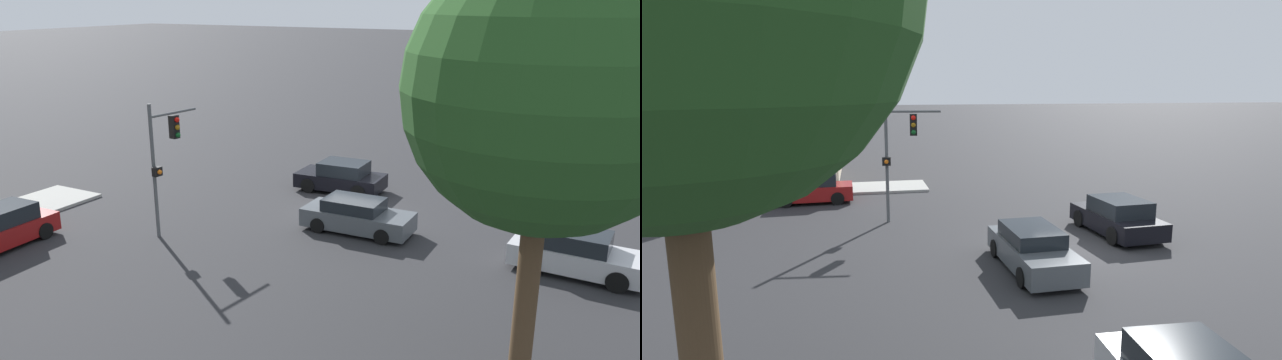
{
  "view_description": "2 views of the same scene",
  "coord_description": "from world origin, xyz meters",
  "views": [
    {
      "loc": [
        -11.18,
        23.44,
        9.0
      ],
      "look_at": [
        0.22,
        2.18,
        1.9
      ],
      "focal_mm": 35.0,
      "sensor_mm": 36.0,
      "label": 1
    },
    {
      "loc": [
        -15.86,
        7.44,
        5.71
      ],
      "look_at": [
        1.56,
        3.85,
        2.4
      ],
      "focal_mm": 28.0,
      "sensor_mm": 36.0,
      "label": 2
    }
  ],
  "objects": [
    {
      "name": "crossing_car_2",
      "position": [
        -1.44,
        2.18,
        0.64
      ],
      "size": [
        4.41,
        1.94,
        1.35
      ],
      "rotation": [
        0.0,
        0.0,
        3.16
      ],
      "color": "#4C5156",
      "rests_on": "ground_plane"
    },
    {
      "name": "parked_car_0",
      "position": [
        9.62,
        9.81,
        0.7
      ],
      "size": [
        1.95,
        3.98,
        1.52
      ],
      "rotation": [
        0.0,
        0.0,
        1.61
      ],
      "color": "maroon",
      "rests_on": "ground_plane"
    },
    {
      "name": "crossing_car_1",
      "position": [
        -9.63,
        2.28,
        0.71
      ],
      "size": [
        4.43,
        2.03,
        1.49
      ],
      "rotation": [
        0.0,
        0.0,
        3.09
      ],
      "color": "#B7B7BC",
      "rests_on": "ground_plane"
    },
    {
      "name": "crossing_car_0",
      "position": [
        1.5,
        -2.38,
        0.69
      ],
      "size": [
        4.26,
        2.23,
        1.46
      ],
      "rotation": [
        0.0,
        0.0,
        0.06
      ],
      "color": "black",
      "rests_on": "ground_plane"
    },
    {
      "name": "street_tree",
      "position": [
        -9.21,
        9.61,
        7.09
      ],
      "size": [
        6.26,
        6.26,
        10.24
      ],
      "color": "#4C3823",
      "rests_on": "ground_plane"
    },
    {
      "name": "traffic_signal",
      "position": [
        5.04,
        5.8,
        3.42
      ],
      "size": [
        0.49,
        2.49,
        5.22
      ],
      "rotation": [
        0.0,
        0.0,
        3.03
      ],
      "color": "#515456",
      "rests_on": "ground_plane"
    },
    {
      "name": "ground_plane",
      "position": [
        0.0,
        0.0,
        0.0
      ],
      "size": [
        300.0,
        300.0,
        0.0
      ],
      "primitive_type": "plane",
      "color": "#28282B"
    }
  ]
}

